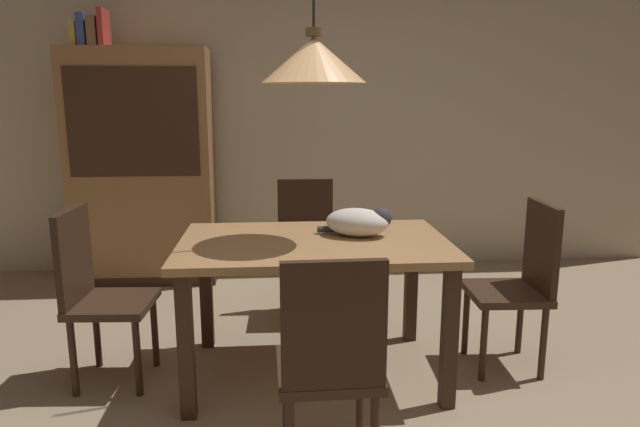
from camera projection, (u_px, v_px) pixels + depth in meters
name	position (u px, v px, depth m)	size (l,w,h in m)	color
back_wall	(307.00, 100.00, 4.81)	(6.40, 0.10, 2.90)	beige
dining_table	(314.00, 259.00, 2.96)	(1.40, 0.90, 0.75)	#A87A4C
chair_far_back	(306.00, 242.00, 3.85)	(0.41, 0.41, 0.93)	#382316
chair_left_side	(96.00, 289.00, 2.91)	(0.42, 0.42, 0.93)	#382316
chair_near_front	(330.00, 359.00, 2.13)	(0.41, 0.41, 0.93)	#382316
chair_right_side	(521.00, 279.00, 3.07)	(0.42, 0.42, 0.93)	#382316
cat_sleeping	(359.00, 222.00, 3.02)	(0.41, 0.33, 0.16)	silver
pendant_lamp	(314.00, 59.00, 2.76)	(0.52, 0.52, 1.30)	#E0A86B
hutch_bookcase	(143.00, 172.00, 4.50)	(1.12, 0.45, 1.85)	olive
book_yellow_short	(76.00, 35.00, 4.26)	(0.04, 0.20, 0.18)	gold
book_blue_wide	(85.00, 31.00, 4.26)	(0.06, 0.24, 0.24)	#384C93
book_brown_thick	(95.00, 32.00, 4.27)	(0.06, 0.24, 0.22)	brown
book_red_tall	(104.00, 28.00, 4.26)	(0.04, 0.22, 0.28)	#B73833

